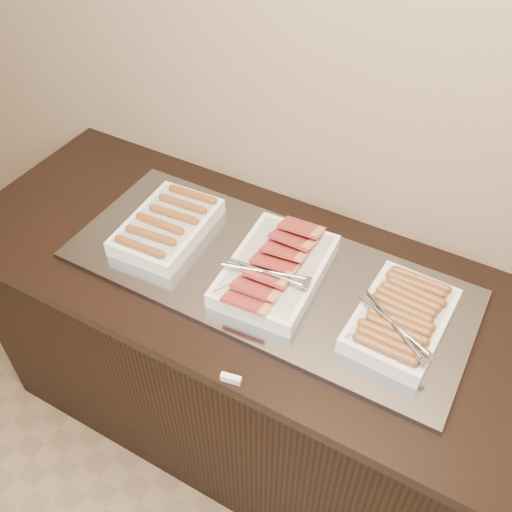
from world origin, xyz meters
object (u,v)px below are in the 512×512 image
at_px(warming_tray, 266,274).
at_px(dish_right, 401,318).
at_px(dish_left, 167,226).
at_px(counter, 270,366).
at_px(dish_center, 275,269).

distance_m(warming_tray, dish_right, 0.41).
height_order(dish_left, dish_right, dish_right).
distance_m(counter, dish_right, 0.63).
relative_size(warming_tray, dish_left, 3.41).
distance_m(counter, warming_tray, 0.46).
xyz_separation_m(counter, dish_right, (0.38, -0.00, 0.50)).
xyz_separation_m(dish_left, dish_center, (0.38, -0.00, 0.00)).
bearing_deg(counter, dish_center, -24.94).
bearing_deg(dish_left, dish_right, -3.42).
xyz_separation_m(counter, warming_tray, (-0.02, 0.00, 0.46)).
height_order(dish_center, dish_right, dish_center).
bearing_deg(warming_tray, dish_center, -6.28).
relative_size(counter, dish_right, 6.02).
xyz_separation_m(counter, dish_left, (-0.38, -0.00, 0.50)).
height_order(warming_tray, dish_left, dish_left).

